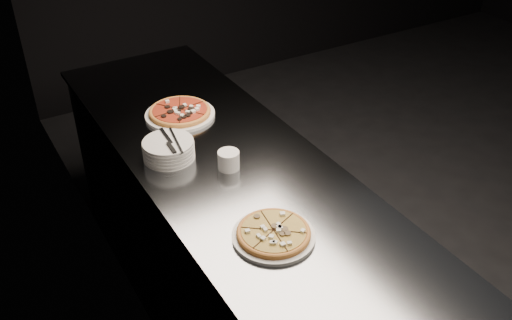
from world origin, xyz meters
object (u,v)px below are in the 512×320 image
plate_stack (169,150)px  ramekin (229,160)px  pizza_mushroom (274,234)px  pizza_tomato (180,112)px  counter (232,246)px  cutlery (171,142)px

plate_stack → ramekin: size_ratio=2.41×
pizza_mushroom → pizza_tomato: bearing=85.3°
pizza_mushroom → ramekin: (0.07, 0.45, 0.02)m
pizza_tomato → plate_stack: bearing=-121.6°
counter → pizza_mushroom: 0.69m
plate_stack → ramekin: bearing=-47.7°
counter → cutlery: size_ratio=11.10×
cutlery → pizza_tomato: bearing=64.9°
pizza_tomato → counter: bearing=-87.8°
counter → plate_stack: size_ratio=11.65×
cutlery → pizza_mushroom: bearing=-77.0°
ramekin → counter: bearing=58.0°
pizza_mushroom → plate_stack: (-0.11, 0.64, 0.02)m
cutlery → ramekin: cutlery is taller
pizza_tomato → ramekin: bearing=-90.9°
counter → pizza_tomato: 0.66m
pizza_tomato → plate_stack: plate_stack is taller
pizza_mushroom → plate_stack: 0.65m
plate_stack → cutlery: (0.01, -0.02, 0.04)m
counter → plate_stack: (-0.20, 0.15, 0.50)m
cutlery → ramekin: (0.17, -0.18, -0.04)m
pizza_mushroom → pizza_tomato: pizza_tomato is taller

